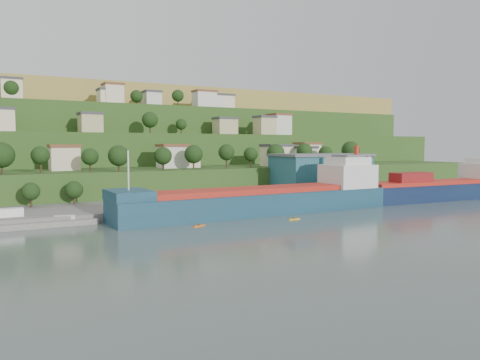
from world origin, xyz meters
TOP-DOWN VIEW (x-y plane):
  - ground at (0.00, 0.00)m, footprint 500.00×500.00m
  - quay at (20.00, 28.00)m, footprint 220.00×26.00m
  - hillside at (-0.01, 168.71)m, footprint 360.00×211.40m
  - cargo_ship_near at (7.45, 9.46)m, footprint 76.94×13.64m
  - cargo_ship_far at (73.46, 8.57)m, footprint 67.26×14.87m
  - warehouse at (41.87, 31.00)m, footprint 32.42×21.41m
  - caravan at (-52.47, 20.37)m, footprint 5.66×2.37m
  - dinghy at (-41.68, 16.06)m, footprint 4.62×2.46m
  - kayak_orange at (-16.48, -0.43)m, footprint 3.30×1.75m
  - kayak_yellow at (6.96, -2.98)m, footprint 3.34×0.92m

SIDE VIEW (x-z plane):
  - ground at x=0.00m, z-range 0.00..0.00m
  - quay at x=20.00m, z-range -2.00..2.00m
  - hillside at x=-0.01m, z-range -47.92..48.08m
  - kayak_yellow at x=6.96m, z-range -0.17..0.65m
  - kayak_orange at x=-16.48m, z-range -0.17..0.66m
  - dinghy at x=-41.68m, z-range 1.20..2.08m
  - caravan at x=-52.47m, z-range 1.20..3.84m
  - cargo_ship_far at x=73.46m, z-range -6.20..11.93m
  - cargo_ship_near at x=7.45m, z-range -6.71..13.01m
  - warehouse at x=41.87m, z-range 2.03..14.83m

